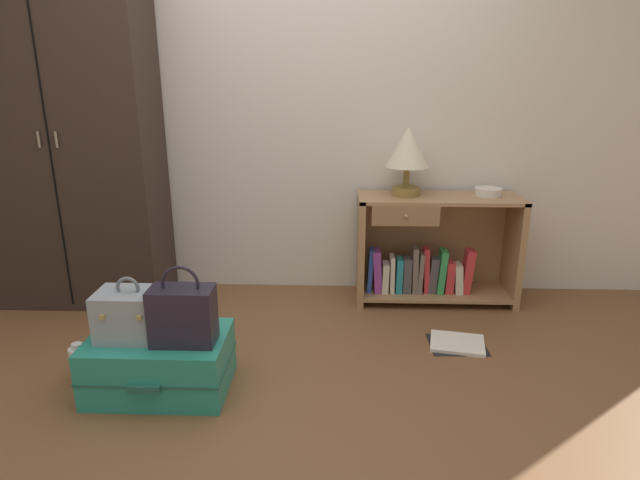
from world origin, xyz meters
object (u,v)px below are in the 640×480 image
object	(u,v)px
train_case	(131,314)
handbag	(183,315)
bookshelf	(431,252)
wardrobe	(68,134)
table_lamp	(408,151)
suitcase_large	(160,363)
bowl	(488,192)
bottle	(79,363)
open_book_on_floor	(457,344)

from	to	relation	value
train_case	handbag	distance (m)	0.25
bookshelf	wardrobe	bearing A→B (deg)	-178.63
table_lamp	suitcase_large	xyz separation A→B (m)	(-1.23, -1.11, -0.82)
bowl	handbag	distance (m)	2.00
train_case	handbag	size ratio (longest dim) A/B	0.81
train_case	bottle	bearing A→B (deg)	167.96
wardrobe	handbag	bearing A→B (deg)	-48.91
wardrobe	table_lamp	xyz separation A→B (m)	(2.03, 0.07, -0.10)
wardrobe	open_book_on_floor	bearing A→B (deg)	-14.03
bottle	open_book_on_floor	world-z (taller)	bottle
handbag	wardrobe	bearing A→B (deg)	131.09
wardrobe	bottle	bearing A→B (deg)	-68.00
wardrobe	open_book_on_floor	size ratio (longest dim) A/B	6.55
handbag	bottle	size ratio (longest dim) A/B	1.87
bookshelf	table_lamp	xyz separation A→B (m)	(-0.18, 0.02, 0.64)
bottle	open_book_on_floor	bearing A→B (deg)	12.40
bowl	suitcase_large	xyz separation A→B (m)	(-1.73, -1.12, -0.57)
wardrobe	bookshelf	bearing A→B (deg)	1.37
train_case	bookshelf	bearing A→B (deg)	36.03
table_lamp	open_book_on_floor	size ratio (longest dim) A/B	1.29
handbag	train_case	bearing A→B (deg)	170.41
bottle	suitcase_large	bearing A→B (deg)	-7.93
wardrobe	handbag	distance (m)	1.58
handbag	suitcase_large	bearing A→B (deg)	160.63
table_lamp	suitcase_large	size ratio (longest dim) A/B	0.66
bookshelf	table_lamp	bearing A→B (deg)	174.61
suitcase_large	train_case	world-z (taller)	train_case
suitcase_large	train_case	distance (m)	0.27
bowl	bookshelf	bearing A→B (deg)	-175.55
open_book_on_floor	bottle	bearing A→B (deg)	-167.60
handbag	open_book_on_floor	distance (m)	1.48
bowl	train_case	distance (m)	2.18
bookshelf	bottle	xyz separation A→B (m)	(-1.81, -1.03, -0.23)
wardrobe	train_case	xyz separation A→B (m)	(0.70, -1.05, -0.67)
open_book_on_floor	wardrobe	bearing A→B (deg)	165.97
wardrobe	table_lamp	world-z (taller)	wardrobe
open_book_on_floor	bowl	bearing A→B (deg)	67.54
suitcase_large	bottle	bearing A→B (deg)	172.07
train_case	bottle	xyz separation A→B (m)	(-0.30, 0.06, -0.29)
train_case	handbag	world-z (taller)	handbag
handbag	bottle	bearing A→B (deg)	169.06
bowl	suitcase_large	distance (m)	2.14
bookshelf	train_case	size ratio (longest dim) A/B	3.42
handbag	open_book_on_floor	xyz separation A→B (m)	(1.32, 0.52, -0.40)
table_lamp	bottle	distance (m)	2.13
wardrobe	bowl	size ratio (longest dim) A/B	13.01
table_lamp	train_case	distance (m)	1.83
bookshelf	open_book_on_floor	size ratio (longest dim) A/B	3.10
bowl	handbag	xyz separation A→B (m)	(-1.59, -1.17, -0.30)
wardrobe	handbag	xyz separation A→B (m)	(0.95, -1.09, -0.65)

